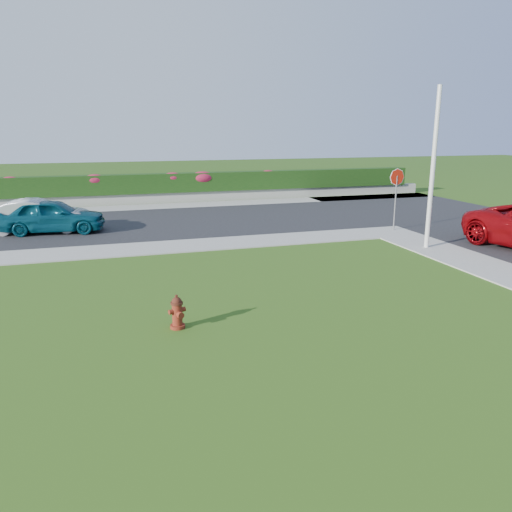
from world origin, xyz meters
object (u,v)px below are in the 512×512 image
object	(u,v)px
sedan_silver	(38,216)
stop_sign	(397,185)
utility_pole	(433,170)
sedan_teal	(52,216)
fire_hydrant	(177,312)

from	to	relation	value
sedan_silver	stop_sign	world-z (taller)	stop_sign
sedan_silver	utility_pole	xyz separation A→B (m)	(13.76, -7.14, 2.12)
sedan_teal	utility_pole	bearing A→B (deg)	-110.62
utility_pole	fire_hydrant	bearing A→B (deg)	-153.62
sedan_silver	utility_pole	size ratio (longest dim) A/B	0.73
utility_pole	stop_sign	bearing A→B (deg)	78.55
fire_hydrant	stop_sign	size ratio (longest dim) A/B	0.29
fire_hydrant	sedan_teal	size ratio (longest dim) A/B	0.18
sedan_teal	utility_pole	world-z (taller)	utility_pole
fire_hydrant	sedan_silver	xyz separation A→B (m)	(-3.98, 11.98, 0.36)
utility_pole	stop_sign	world-z (taller)	utility_pole
sedan_silver	utility_pole	bearing A→B (deg)	-111.85
stop_sign	sedan_silver	bearing A→B (deg)	-178.28
sedan_silver	sedan_teal	bearing A→B (deg)	-111.28
sedan_teal	stop_sign	xyz separation A→B (m)	(13.84, -3.65, 1.22)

